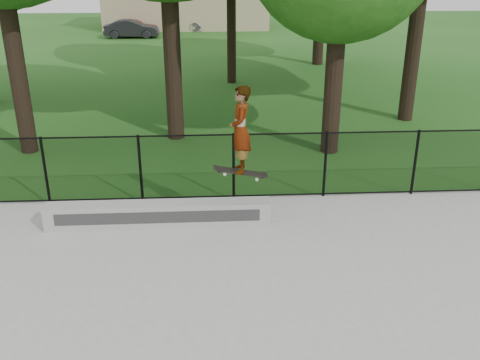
{
  "coord_description": "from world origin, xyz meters",
  "views": [
    {
      "loc": [
        -0.5,
        -4.84,
        4.98
      ],
      "look_at": [
        0.04,
        4.2,
        1.2
      ],
      "focal_mm": 40.0,
      "sensor_mm": 36.0,
      "label": 1
    }
  ],
  "objects_px": {
    "car_b": "(132,29)",
    "car_c": "(179,22)",
    "skater_airborne": "(241,132)",
    "car_a": "(136,26)",
    "grind_ledge": "(159,214)"
  },
  "relations": [
    {
      "from": "grind_ledge",
      "to": "car_c",
      "type": "distance_m",
      "value": 31.23
    },
    {
      "from": "car_b",
      "to": "car_c",
      "type": "relative_size",
      "value": 0.89
    },
    {
      "from": "car_a",
      "to": "skater_airborne",
      "type": "distance_m",
      "value": 30.0
    },
    {
      "from": "grind_ledge",
      "to": "car_c",
      "type": "bearing_deg",
      "value": 91.83
    },
    {
      "from": "skater_airborne",
      "to": "car_c",
      "type": "bearing_deg",
      "value": 94.73
    },
    {
      "from": "car_b",
      "to": "grind_ledge",
      "type": "bearing_deg",
      "value": -171.68
    },
    {
      "from": "grind_ledge",
      "to": "car_b",
      "type": "bearing_deg",
      "value": 98.26
    },
    {
      "from": "car_c",
      "to": "car_a",
      "type": "bearing_deg",
      "value": 133.12
    },
    {
      "from": "car_a",
      "to": "skater_airborne",
      "type": "height_order",
      "value": "skater_airborne"
    },
    {
      "from": "car_a",
      "to": "car_b",
      "type": "height_order",
      "value": "car_b"
    },
    {
      "from": "grind_ledge",
      "to": "car_b",
      "type": "height_order",
      "value": "car_b"
    },
    {
      "from": "car_c",
      "to": "skater_airborne",
      "type": "xyz_separation_m",
      "value": [
        2.6,
        -31.45,
        1.48
      ]
    },
    {
      "from": "car_a",
      "to": "car_b",
      "type": "xyz_separation_m",
      "value": [
        -0.05,
        -1.77,
        0.05
      ]
    },
    {
      "from": "grind_ledge",
      "to": "car_b",
      "type": "xyz_separation_m",
      "value": [
        -3.99,
        27.43,
        0.29
      ]
    },
    {
      "from": "car_b",
      "to": "skater_airborne",
      "type": "distance_m",
      "value": 28.27
    }
  ]
}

